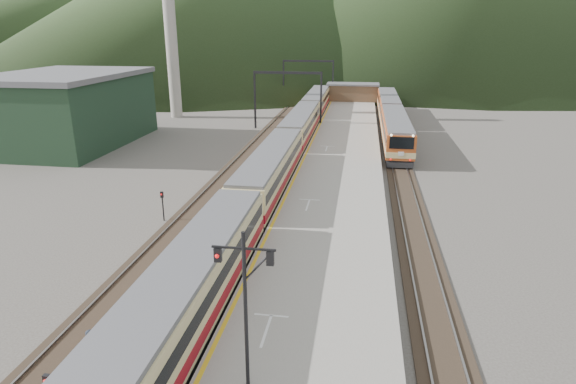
% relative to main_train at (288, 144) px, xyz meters
% --- Properties ---
extents(track_main, '(2.60, 200.00, 0.23)m').
position_rel_main_train_xyz_m(track_main, '(0.00, 2.80, -1.94)').
color(track_main, black).
rests_on(track_main, ground).
extents(track_far, '(2.60, 200.00, 0.23)m').
position_rel_main_train_xyz_m(track_far, '(-5.00, 2.80, -1.94)').
color(track_far, black).
rests_on(track_far, ground).
extents(track_second, '(2.60, 200.00, 0.23)m').
position_rel_main_train_xyz_m(track_second, '(11.50, 2.80, -1.94)').
color(track_second, black).
rests_on(track_second, ground).
extents(platform, '(8.00, 100.00, 1.00)m').
position_rel_main_train_xyz_m(platform, '(5.60, 0.80, -1.51)').
color(platform, gray).
rests_on(platform, ground).
extents(gantry_near, '(9.55, 0.25, 8.00)m').
position_rel_main_train_xyz_m(gantry_near, '(-2.85, 17.80, 3.58)').
color(gantry_near, black).
rests_on(gantry_near, ground).
extents(gantry_far, '(9.55, 0.25, 8.00)m').
position_rel_main_train_xyz_m(gantry_far, '(-2.85, 42.80, 3.58)').
color(gantry_far, black).
rests_on(gantry_far, ground).
extents(warehouse, '(14.50, 20.50, 8.60)m').
position_rel_main_train_xyz_m(warehouse, '(-28.00, 4.80, 2.31)').
color(warehouse, '#183020').
rests_on(warehouse, ground).
extents(smokestack, '(1.80, 1.80, 30.00)m').
position_rel_main_train_xyz_m(smokestack, '(-22.00, 24.80, 12.99)').
color(smokestack, '#9E998E').
rests_on(smokestack, ground).
extents(station_shed, '(9.40, 4.40, 3.10)m').
position_rel_main_train_xyz_m(station_shed, '(5.60, 40.80, 0.56)').
color(station_shed, brown).
rests_on(station_shed, platform).
extents(hill_d, '(200.00, 200.00, 55.00)m').
position_rel_main_train_xyz_m(hill_d, '(-120.00, 202.80, 25.49)').
color(hill_d, '#2F4720').
rests_on(hill_d, ground).
extents(main_train, '(2.91, 79.88, 3.56)m').
position_rel_main_train_xyz_m(main_train, '(0.00, 0.00, 0.00)').
color(main_train, '#CFBB7A').
rests_on(main_train, track_main).
extents(second_train, '(2.91, 39.62, 3.55)m').
position_rel_main_train_xyz_m(second_train, '(11.50, 18.65, -0.00)').
color(second_train, '#B44D20').
rests_on(second_train, track_second).
extents(signal_mast, '(2.20, 0.20, 6.20)m').
position_rel_main_train_xyz_m(signal_mast, '(3.80, -34.64, 2.80)').
color(signal_mast, black).
rests_on(signal_mast, platform).
extents(short_signal_b, '(0.26, 0.23, 2.27)m').
position_rel_main_train_xyz_m(short_signal_b, '(-2.64, -4.52, -0.54)').
color(short_signal_b, black).
rests_on(short_signal_b, ground).
extents(short_signal_c, '(0.25, 0.21, 2.27)m').
position_rel_main_train_xyz_m(short_signal_c, '(-6.69, -17.45, -0.54)').
color(short_signal_c, black).
rests_on(short_signal_c, ground).
extents(worker, '(0.72, 0.57, 1.73)m').
position_rel_main_train_xyz_m(worker, '(-3.27, -33.26, -1.14)').
color(worker, '#212834').
rests_on(worker, ground).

